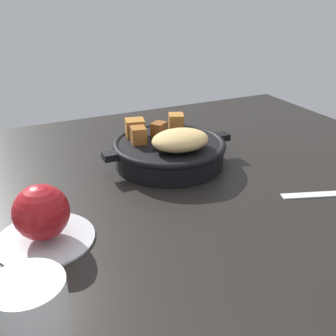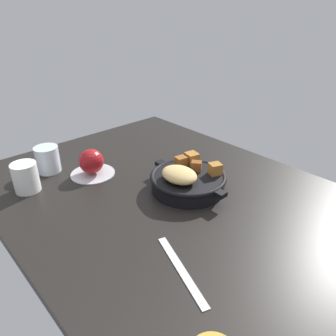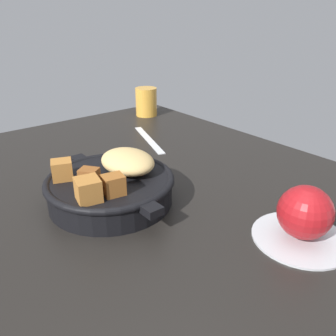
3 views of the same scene
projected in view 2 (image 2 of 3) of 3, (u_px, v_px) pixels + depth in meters
The scene contains 7 objects.
ground_plane at pixel (166, 196), 85.97cm from camera, with size 100.93×77.31×2.40cm, color black.
cast_iron_skillet at pixel (187, 180), 85.33cm from camera, with size 24.66×20.40×7.67cm.
saucer_plate at pixel (93, 173), 94.26cm from camera, with size 12.86×12.86×0.60cm, color #B7BABF.
red_apple at pixel (91, 161), 92.45cm from camera, with size 7.19×7.19×7.19cm, color maroon.
butter_knife at pixel (181, 269), 60.64cm from camera, with size 19.65×1.60×0.36cm, color silver.
water_glass_short at pixel (48, 159), 94.37cm from camera, with size 6.93×6.93×7.75cm, color silver.
white_creamer_pitcher at pixel (26, 177), 84.52cm from camera, with size 6.61×6.61×7.96cm, color white.
Camera 2 is at (-54.12, 48.52, 45.33)cm, focal length 34.23 mm.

